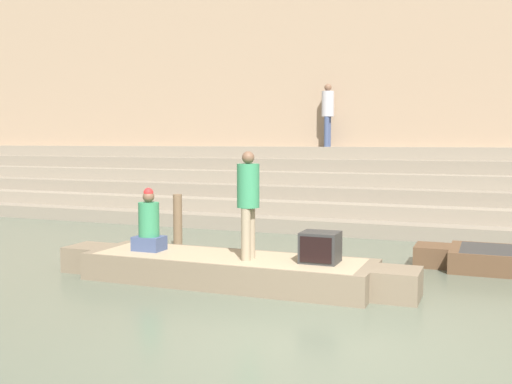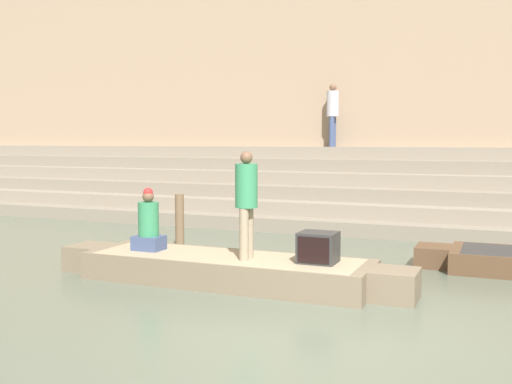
% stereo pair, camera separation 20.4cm
% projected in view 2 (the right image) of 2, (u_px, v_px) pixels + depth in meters
% --- Properties ---
extents(ground_plane, '(120.00, 120.00, 0.00)m').
position_uv_depth(ground_plane, '(305.00, 344.00, 6.51)').
color(ground_plane, '#566051').
extents(ghat_steps, '(36.00, 3.80, 2.03)m').
position_uv_depth(ghat_steps, '(422.00, 198.00, 15.28)').
color(ghat_steps, gray).
rests_on(ghat_steps, ground).
extents(back_wall, '(34.20, 1.28, 8.24)m').
position_uv_depth(back_wall, '(433.00, 73.00, 16.81)').
color(back_wall, tan).
rests_on(back_wall, ground).
extents(rowboat_main, '(5.81, 1.43, 0.42)m').
position_uv_depth(rowboat_main, '(226.00, 268.00, 9.28)').
color(rowboat_main, '#756651').
rests_on(rowboat_main, ground).
extents(person_standing, '(0.34, 0.34, 1.62)m').
position_uv_depth(person_standing, '(246.00, 197.00, 8.93)').
color(person_standing, gray).
rests_on(person_standing, rowboat_main).
extents(person_rowing, '(0.47, 0.37, 1.02)m').
position_uv_depth(person_rowing, '(149.00, 225.00, 9.74)').
color(person_rowing, '#3D4C75').
rests_on(person_rowing, rowboat_main).
extents(tv_set, '(0.55, 0.49, 0.45)m').
position_uv_depth(tv_set, '(318.00, 247.00, 8.73)').
color(tv_set, '#2D2D2D').
rests_on(tv_set, rowboat_main).
extents(mooring_post, '(0.18, 0.18, 1.13)m').
position_uv_depth(mooring_post, '(180.00, 222.00, 12.12)').
color(mooring_post, brown).
rests_on(mooring_post, ground).
extents(person_on_steps, '(0.35, 0.35, 1.79)m').
position_uv_depth(person_on_steps, '(333.00, 111.00, 17.07)').
color(person_on_steps, '#3D4C75').
rests_on(person_on_steps, ghat_steps).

